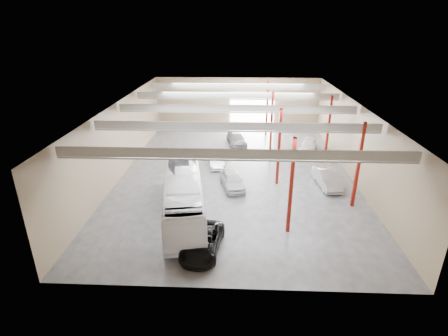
# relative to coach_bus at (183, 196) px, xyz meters

# --- Properties ---
(depot_shell) EXTENTS (22.12, 32.12, 7.06)m
(depot_shell) POSITION_rel_coach_bus_xyz_m (4.02, 8.48, 3.34)
(depot_shell) COLOR #444449
(depot_shell) RESTS_ON ground
(coach_bus) EXTENTS (4.63, 12.01, 3.26)m
(coach_bus) POSITION_rel_coach_bus_xyz_m (0.00, 0.00, 0.00)
(coach_bus) COLOR white
(coach_bus) RESTS_ON ground
(black_sedan) EXTENTS (2.81, 5.09, 1.35)m
(black_sedan) POSITION_rel_coach_bus_xyz_m (1.88, -4.57, -0.96)
(black_sedan) COLOR black
(black_sedan) RESTS_ON ground
(car_row_a) EXTENTS (2.74, 4.62, 1.47)m
(car_row_a) POSITION_rel_coach_bus_xyz_m (3.59, 5.00, -0.89)
(car_row_a) COLOR silver
(car_row_a) RESTS_ON ground
(car_row_b) EXTENTS (1.88, 4.28, 1.37)m
(car_row_b) POSITION_rel_coach_bus_xyz_m (1.88, 10.20, -0.95)
(car_row_b) COLOR silver
(car_row_b) RESTS_ON ground
(car_row_c) EXTENTS (2.86, 5.18, 1.42)m
(car_row_c) POSITION_rel_coach_bus_xyz_m (3.86, 17.00, -0.92)
(car_row_c) COLOR slate
(car_row_c) RESTS_ON ground
(car_right_near) EXTENTS (2.12, 4.80, 1.53)m
(car_right_near) POSITION_rel_coach_bus_xyz_m (12.18, 5.73, -0.87)
(car_right_near) COLOR #A7A6AB
(car_right_near) RESTS_ON ground
(car_right_far) EXTENTS (2.94, 4.55, 1.44)m
(car_right_far) POSITION_rel_coach_bus_xyz_m (12.18, 15.09, -0.91)
(car_right_far) COLOR silver
(car_right_far) RESTS_ON ground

